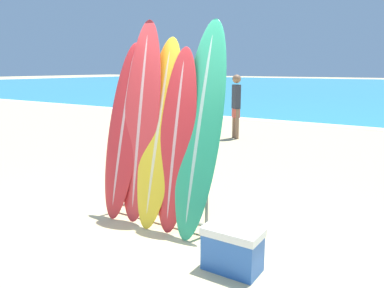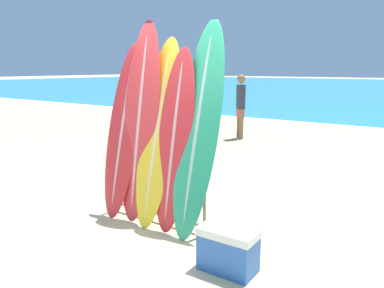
% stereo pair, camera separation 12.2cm
% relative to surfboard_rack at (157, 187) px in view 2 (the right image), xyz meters
% --- Properties ---
extents(ground_plane, '(160.00, 160.00, 0.00)m').
position_rel_surfboard_rack_xyz_m(ground_plane, '(0.32, -0.39, -0.47)').
color(ground_plane, tan).
extents(surfboard_rack, '(1.47, 0.04, 0.87)m').
position_rel_surfboard_rack_xyz_m(surfboard_rack, '(0.00, 0.00, 0.00)').
color(surfboard_rack, gray).
rests_on(surfboard_rack, ground_plane).
extents(surfboard_slot_0, '(0.53, 0.66, 2.29)m').
position_rel_surfboard_rack_xyz_m(surfboard_slot_0, '(-0.57, 0.04, 0.67)').
color(surfboard_slot_0, red).
rests_on(surfboard_slot_0, ground_plane).
extents(surfboard_slot_1, '(0.57, 0.51, 2.55)m').
position_rel_surfboard_rack_xyz_m(surfboard_slot_1, '(-0.29, 0.05, 0.81)').
color(surfboard_slot_1, red).
rests_on(surfboard_slot_1, ground_plane).
extents(surfboard_slot_2, '(0.55, 0.68, 2.34)m').
position_rel_surfboard_rack_xyz_m(surfboard_slot_2, '(-0.00, 0.05, 0.70)').
color(surfboard_slot_2, yellow).
rests_on(surfboard_slot_2, ground_plane).
extents(surfboard_slot_3, '(0.50, 0.51, 2.20)m').
position_rel_surfboard_rack_xyz_m(surfboard_slot_3, '(0.28, 0.01, 0.63)').
color(surfboard_slot_3, red).
rests_on(surfboard_slot_3, ground_plane).
extents(surfboard_slot_4, '(0.55, 0.75, 2.52)m').
position_rel_surfboard_rack_xyz_m(surfboard_slot_4, '(0.58, 0.07, 0.79)').
color(surfboard_slot_4, '#289E70').
rests_on(surfboard_slot_4, ground_plane).
extents(person_near_water, '(0.30, 0.29, 1.77)m').
position_rel_surfboard_rack_xyz_m(person_near_water, '(-1.76, 5.83, 0.50)').
color(person_near_water, '#846047').
rests_on(person_near_water, ground_plane).
extents(person_mid_beach, '(0.26, 0.26, 1.54)m').
position_rel_surfboard_rack_xyz_m(person_mid_beach, '(-1.84, 2.72, 0.37)').
color(person_mid_beach, '#846047').
rests_on(person_mid_beach, ground_plane).
extents(cooler_box, '(0.56, 0.33, 0.44)m').
position_rel_surfboard_rack_xyz_m(cooler_box, '(1.31, -0.52, -0.25)').
color(cooler_box, '#2D60B7').
rests_on(cooler_box, ground_plane).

